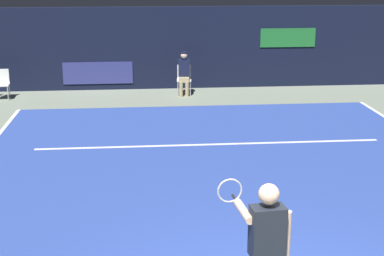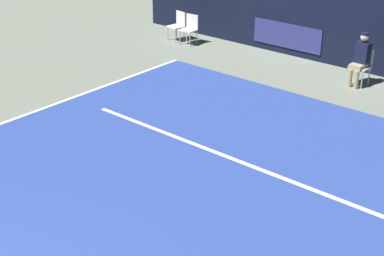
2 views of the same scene
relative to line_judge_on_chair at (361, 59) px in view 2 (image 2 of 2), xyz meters
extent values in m
plane|color=gray|center=(0.18, -7.08, -0.69)|extent=(31.38, 31.38, 0.00)
cube|color=#2D479E|center=(0.18, -7.08, -0.68)|extent=(9.85, 11.14, 0.01)
cube|color=white|center=(-4.70, -7.08, -0.67)|extent=(0.10, 11.14, 0.01)
cube|color=white|center=(0.18, -5.13, -0.67)|extent=(7.68, 0.10, 0.01)
cube|color=navy|center=(-2.68, 0.95, -0.14)|extent=(2.20, 0.04, 0.70)
cube|color=white|center=(0.00, 0.01, -0.23)|extent=(0.47, 0.44, 0.04)
cube|color=white|center=(0.02, 0.21, 0.00)|extent=(0.42, 0.06, 0.42)
cylinder|color=#B2B2B7|center=(-0.20, -0.14, -0.46)|extent=(0.03, 0.03, 0.46)
cylinder|color=#B2B2B7|center=(0.17, -0.17, -0.46)|extent=(0.03, 0.03, 0.46)
cylinder|color=#B2B2B7|center=(-0.17, 0.20, -0.46)|extent=(0.03, 0.03, 0.46)
cylinder|color=#B2B2B7|center=(0.20, 0.17, -0.46)|extent=(0.03, 0.03, 0.46)
cube|color=tan|center=(-0.01, -0.07, -0.19)|extent=(0.35, 0.43, 0.14)
cylinder|color=tan|center=(-0.11, -0.24, -0.46)|extent=(0.11, 0.11, 0.46)
cylinder|color=tan|center=(0.07, -0.25, -0.46)|extent=(0.11, 0.11, 0.46)
cube|color=#141933|center=(0.00, 0.05, 0.14)|extent=(0.36, 0.25, 0.52)
sphere|color=beige|center=(0.00, 0.05, 0.52)|extent=(0.20, 0.20, 0.20)
cylinder|color=#141933|center=(0.00, 0.05, 0.61)|extent=(0.19, 0.19, 0.04)
cube|color=white|center=(-5.99, -0.07, -0.25)|extent=(0.50, 0.47, 0.04)
cube|color=white|center=(-5.96, 0.12, -0.02)|extent=(0.42, 0.10, 0.42)
cylinder|color=#B2B2B7|center=(-6.20, -0.21, -0.47)|extent=(0.03, 0.03, 0.44)
cylinder|color=#B2B2B7|center=(-5.84, -0.27, -0.47)|extent=(0.03, 0.03, 0.44)
cylinder|color=#B2B2B7|center=(-6.15, 0.13, -0.47)|extent=(0.03, 0.03, 0.44)
cylinder|color=#B2B2B7|center=(-5.78, 0.06, -0.47)|extent=(0.03, 0.03, 0.44)
cube|color=white|center=(-5.44, -0.12, -0.25)|extent=(0.47, 0.43, 0.04)
cube|color=white|center=(-5.46, 0.08, -0.02)|extent=(0.42, 0.06, 0.42)
cylinder|color=#B2B2B7|center=(-5.61, -0.31, -0.47)|extent=(0.03, 0.03, 0.44)
cylinder|color=#B2B2B7|center=(-5.24, -0.28, -0.47)|extent=(0.03, 0.03, 0.44)
cylinder|color=#B2B2B7|center=(-5.64, 0.03, -0.47)|extent=(0.03, 0.03, 0.44)
cylinder|color=#B2B2B7|center=(-5.27, 0.06, -0.47)|extent=(0.03, 0.03, 0.44)
camera|label=1|loc=(-1.32, -17.17, 3.21)|focal=53.46mm
camera|label=2|loc=(5.49, -12.78, 4.41)|focal=53.46mm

